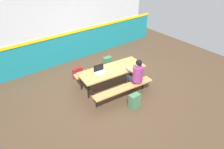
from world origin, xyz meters
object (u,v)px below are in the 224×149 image
satchel_spare (134,101)px  tote_bag_bright (78,73)px  picnic_table_main (112,74)px  laptop_silver (100,71)px  student_nearer (136,74)px  backpack_dark (107,63)px

satchel_spare → tote_bag_bright: bearing=101.6°
picnic_table_main → laptop_silver: size_ratio=6.12×
student_nearer → laptop_silver: 1.06m
student_nearer → satchel_spare: student_nearer is taller
student_nearer → tote_bag_bright: student_nearer is taller
picnic_table_main → student_nearer: bearing=-55.1°
picnic_table_main → tote_bag_bright: picnic_table_main is taller
laptop_silver → tote_bag_bright: (-0.12, 1.19, -0.59)m
picnic_table_main → tote_bag_bright: 1.42m
tote_bag_bright → laptop_silver: bearing=-84.1°
tote_bag_bright → satchel_spare: bearing=-78.4°
picnic_table_main → backpack_dark: bearing=59.5°
picnic_table_main → satchel_spare: size_ratio=4.74×
laptop_silver → tote_bag_bright: bearing=95.9°
student_nearer → laptop_silver: size_ratio=3.54×
picnic_table_main → satchel_spare: (-0.04, -1.06, -0.36)m
student_nearer → picnic_table_main: bearing=124.9°
picnic_table_main → laptop_silver: laptop_silver is taller
tote_bag_bright → satchel_spare: satchel_spare is taller
backpack_dark → tote_bag_bright: bearing=176.1°
picnic_table_main → tote_bag_bright: size_ratio=4.85×
student_nearer → satchel_spare: bearing=-135.0°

